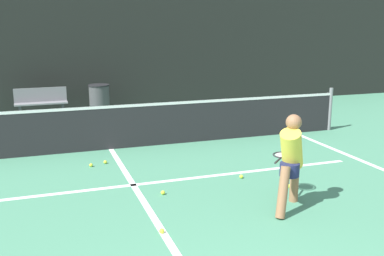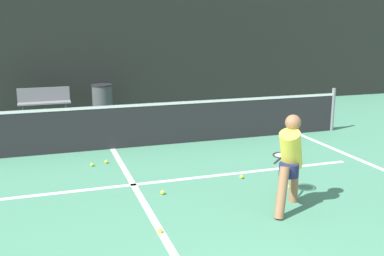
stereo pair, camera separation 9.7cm
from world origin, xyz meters
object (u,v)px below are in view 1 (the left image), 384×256
courtside_bench (41,102)px  parked_car (74,78)px  player_practicing (291,158)px  trash_bin (99,100)px

courtside_bench → parked_car: parked_car is taller
courtside_bench → player_practicing: bearing=-68.4°
player_practicing → parked_car: parked_car is taller
courtside_bench → trash_bin: size_ratio=1.60×
courtside_bench → parked_car: 4.62m
player_practicing → trash_bin: size_ratio=1.54×
parked_car → courtside_bench: bearing=-106.1°
player_practicing → trash_bin: bearing=57.9°
player_practicing → courtside_bench: bearing=68.6°
player_practicing → parked_car: 12.48m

